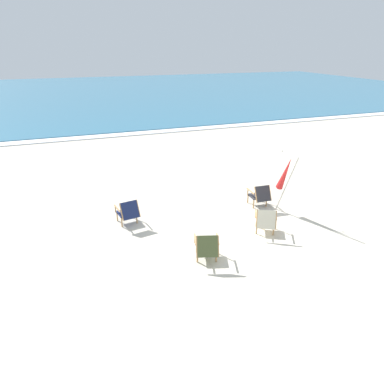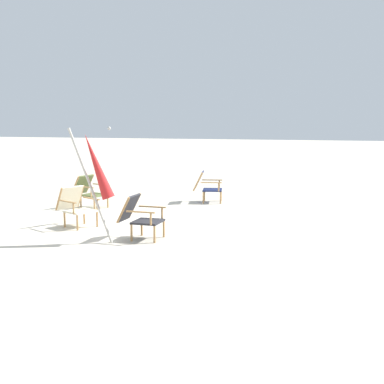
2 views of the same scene
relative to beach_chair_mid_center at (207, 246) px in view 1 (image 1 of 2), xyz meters
name	(u,v)px [view 1 (image 1 of 2)]	position (x,y,z in m)	size (l,w,h in m)	color
ground_plane	(230,223)	(1.42, 1.60, -0.42)	(80.00, 80.00, 0.00)	beige
sea	(106,92)	(1.42, 34.11, -0.37)	(80.00, 40.00, 0.10)	#2D6684
surf_band	(144,132)	(1.42, 13.81, -0.39)	(80.00, 1.10, 0.06)	white
beach_chair_mid_center	(207,246)	(0.00, 0.00, 0.00)	(0.77, 0.90, 0.78)	#515B33
beach_chair_front_right	(260,195)	(2.80, 2.30, 0.00)	(0.62, 0.76, 0.79)	#28282D
beach_chair_far_center	(266,220)	(2.06, 0.69, 0.00)	(0.85, 0.92, 0.79)	beige
beach_chair_back_left	(128,212)	(-1.50, 2.54, 0.00)	(0.69, 0.82, 0.80)	#19234C
umbrella_furled_red	(285,174)	(3.26, 1.71, 0.89)	(0.30, 0.81, 2.01)	#B7B2A8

